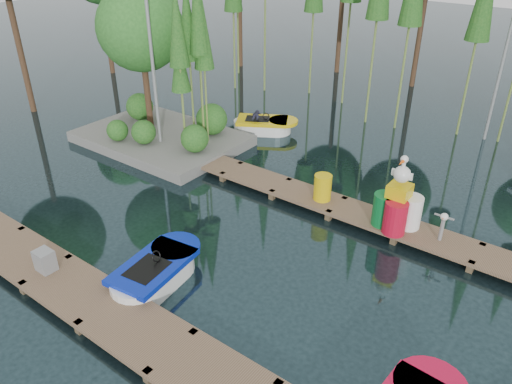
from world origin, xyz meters
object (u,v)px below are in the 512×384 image
Objects in this scene: boat_yellow_far at (263,125)px; drum_cluster at (397,208)px; boat_blue at (156,273)px; island at (154,59)px; utility_cabinet at (45,261)px; yellow_barrel at (323,187)px.

boat_yellow_far is 1.34× the size of drum_cluster.
boat_yellow_far is (-3.57, 9.30, 0.01)m from boat_blue.
island is at bearing 174.68° from drum_cluster.
boat_yellow_far is 5.27× the size of utility_cabinet.
boat_blue is 1.33× the size of drum_cluster.
island reaches higher than drum_cluster.
drum_cluster is at bearing -3.77° from yellow_barrel.
drum_cluster is at bearing 48.83° from utility_cabinet.
boat_yellow_far is 8.41m from drum_cluster.
boat_yellow_far reaches higher than boat_blue.
island is 5.05m from boat_yellow_far.
boat_blue is at bearing -104.57° from yellow_barrel.
island is 12.42× the size of utility_cabinet.
utility_cabinet is at bearing -131.17° from drum_cluster.
utility_cabinet is (1.40, -10.82, 0.29)m from boat_yellow_far.
boat_yellow_far is at bearing 97.35° from utility_cabinet.
yellow_barrel is at bearing 67.99° from boat_blue.
boat_blue is 9.96m from boat_yellow_far.
boat_blue is at bearing -44.54° from island.
yellow_barrel is (7.79, -0.79, -2.48)m from island.
boat_blue is 5.26× the size of utility_cabinet.
island is at bearing -142.95° from boat_yellow_far.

